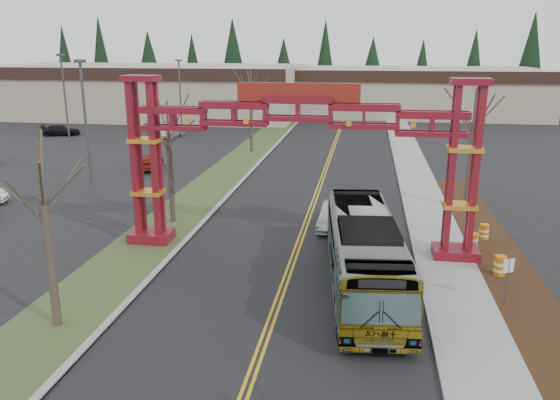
% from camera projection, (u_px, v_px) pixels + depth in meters
% --- Properties ---
extents(road, '(12.00, 110.00, 0.02)m').
position_uv_depth(road, '(311.00, 211.00, 35.26)').
color(road, black).
rests_on(road, ground).
extents(lane_line_left, '(0.12, 100.00, 0.01)m').
position_uv_depth(lane_line_left, '(309.00, 211.00, 35.28)').
color(lane_line_left, gold).
rests_on(lane_line_left, road).
extents(lane_line_right, '(0.12, 100.00, 0.01)m').
position_uv_depth(lane_line_right, '(312.00, 211.00, 35.24)').
color(lane_line_right, gold).
rests_on(lane_line_right, road).
extents(curb_right, '(0.30, 110.00, 0.15)m').
position_uv_depth(curb_right, '(408.00, 215.00, 34.32)').
color(curb_right, gray).
rests_on(curb_right, ground).
extents(sidewalk_right, '(2.60, 110.00, 0.14)m').
position_uv_depth(sidewalk_right, '(431.00, 216.00, 34.10)').
color(sidewalk_right, gray).
rests_on(sidewalk_right, ground).
extents(landscape_strip, '(2.60, 50.00, 0.12)m').
position_uv_depth(landscape_strip, '(551.00, 344.00, 19.46)').
color(landscape_strip, black).
rests_on(landscape_strip, ground).
extents(grass_median, '(4.00, 110.00, 0.08)m').
position_uv_depth(grass_median, '(192.00, 205.00, 36.46)').
color(grass_median, '#3B4C26').
rests_on(grass_median, ground).
extents(curb_left, '(0.30, 110.00, 0.15)m').
position_uv_depth(curb_left, '(218.00, 206.00, 36.18)').
color(curb_left, gray).
rests_on(curb_left, ground).
extents(gateway_arch, '(18.20, 1.60, 8.90)m').
position_uv_depth(gateway_arch, '(298.00, 137.00, 26.99)').
color(gateway_arch, maroon).
rests_on(gateway_arch, ground).
extents(retail_building_west, '(46.00, 22.30, 7.50)m').
position_uv_depth(retail_building_west, '(148.00, 90.00, 83.39)').
color(retail_building_west, tan).
rests_on(retail_building_west, ground).
extents(retail_building_east, '(38.00, 20.30, 7.00)m').
position_uv_depth(retail_building_east, '(411.00, 91.00, 85.02)').
color(retail_building_east, tan).
rests_on(retail_building_east, ground).
extents(conifer_treeline, '(116.10, 5.60, 13.00)m').
position_uv_depth(conifer_treeline, '(351.00, 68.00, 97.13)').
color(conifer_treeline, black).
rests_on(conifer_treeline, ground).
extents(transit_bus, '(3.99, 12.05, 3.29)m').
position_uv_depth(transit_bus, '(364.00, 253.00, 23.63)').
color(transit_bus, '#96989D').
rests_on(transit_bus, ground).
extents(silver_sedan, '(1.92, 4.48, 1.43)m').
position_uv_depth(silver_sedan, '(335.00, 216.00, 31.96)').
color(silver_sedan, '#A5A8AD').
rests_on(silver_sedan, ground).
extents(parked_car_mid_a, '(2.73, 4.60, 1.25)m').
position_uv_depth(parked_car_mid_a, '(151.00, 162.00, 47.29)').
color(parked_car_mid_a, maroon).
rests_on(parked_car_mid_a, ground).
extents(parked_car_far_a, '(2.09, 4.20, 1.32)m').
position_uv_depth(parked_car_far_a, '(172.00, 132.00, 63.70)').
color(parked_car_far_a, '#AEAFB6').
rests_on(parked_car_far_a, ground).
extents(parked_car_far_b, '(3.33, 5.06, 1.29)m').
position_uv_depth(parked_car_far_b, '(167.00, 126.00, 67.86)').
color(parked_car_far_b, silver).
rests_on(parked_car_far_b, ground).
extents(parked_car_far_c, '(4.68, 2.91, 1.27)m').
position_uv_depth(parked_car_far_c, '(61.00, 130.00, 64.99)').
color(parked_car_far_c, black).
rests_on(parked_car_far_c, ground).
extents(bare_tree_median_near, '(3.25, 3.25, 7.25)m').
position_uv_depth(bare_tree_median_near, '(43.00, 198.00, 19.48)').
color(bare_tree_median_near, '#382D26').
rests_on(bare_tree_median_near, ground).
extents(bare_tree_median_mid, '(3.25, 3.25, 7.30)m').
position_uv_depth(bare_tree_median_mid, '(169.00, 139.00, 31.68)').
color(bare_tree_median_mid, '#382D26').
rests_on(bare_tree_median_mid, ground).
extents(bare_tree_median_far, '(3.44, 3.44, 8.18)m').
position_uv_depth(bare_tree_median_far, '(251.00, 93.00, 53.45)').
color(bare_tree_median_far, '#382D26').
rests_on(bare_tree_median_far, ground).
extents(bare_tree_right_far, '(3.28, 3.28, 7.83)m').
position_uv_depth(bare_tree_right_far, '(473.00, 123.00, 34.39)').
color(bare_tree_right_far, '#382D26').
rests_on(bare_tree_right_far, ground).
extents(light_pole_near, '(0.81, 0.41, 9.36)m').
position_uv_depth(light_pole_near, '(85.00, 113.00, 41.38)').
color(light_pole_near, '#3F3F44').
rests_on(light_pole_near, ground).
extents(light_pole_mid, '(0.82, 0.41, 9.50)m').
position_uv_depth(light_pole_mid, '(64.00, 91.00, 60.22)').
color(light_pole_mid, '#3F3F44').
rests_on(light_pole_mid, ground).
extents(light_pole_far, '(0.76, 0.38, 8.74)m').
position_uv_depth(light_pole_far, '(180.00, 91.00, 66.54)').
color(light_pole_far, '#3F3F44').
rests_on(light_pole_far, ground).
extents(street_sign, '(0.46, 0.23, 2.13)m').
position_uv_depth(street_sign, '(508.00, 273.00, 21.91)').
color(street_sign, '#3F3F44').
rests_on(street_sign, ground).
extents(barrel_south, '(0.56, 0.56, 1.05)m').
position_uv_depth(barrel_south, '(500.00, 267.00, 25.11)').
color(barrel_south, '#CF6F0B').
rests_on(barrel_south, ground).
extents(barrel_mid, '(0.52, 0.52, 0.96)m').
position_uv_depth(barrel_mid, '(473.00, 242.00, 28.39)').
color(barrel_mid, '#CF6F0B').
rests_on(barrel_mid, ground).
extents(barrel_north, '(0.52, 0.52, 0.97)m').
position_uv_depth(barrel_north, '(484.00, 233.00, 29.78)').
color(barrel_north, '#CF6F0B').
rests_on(barrel_north, ground).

